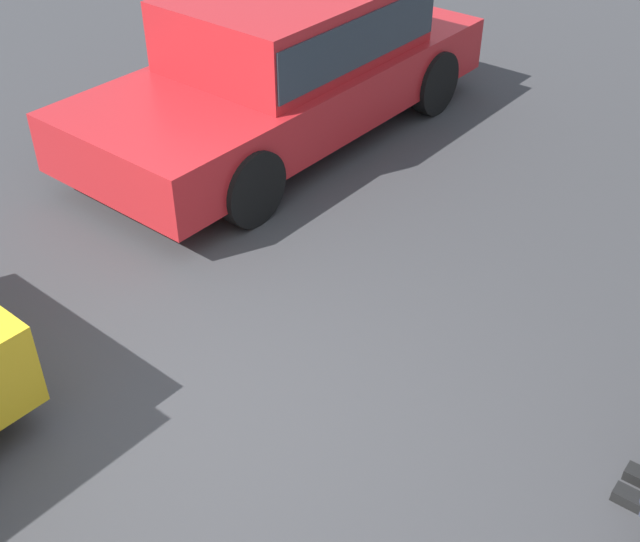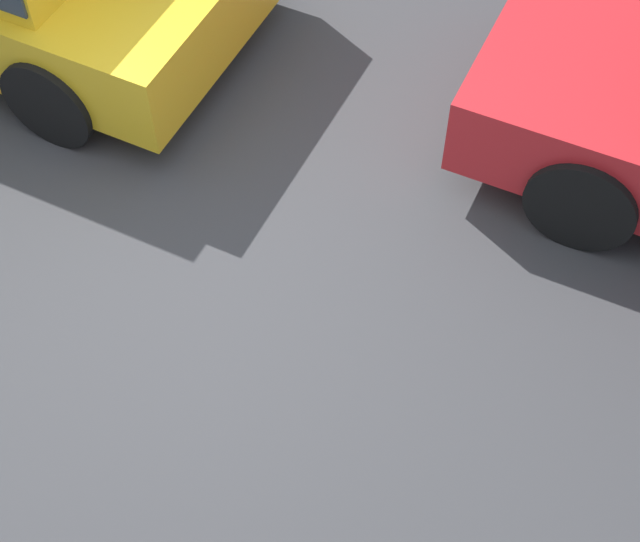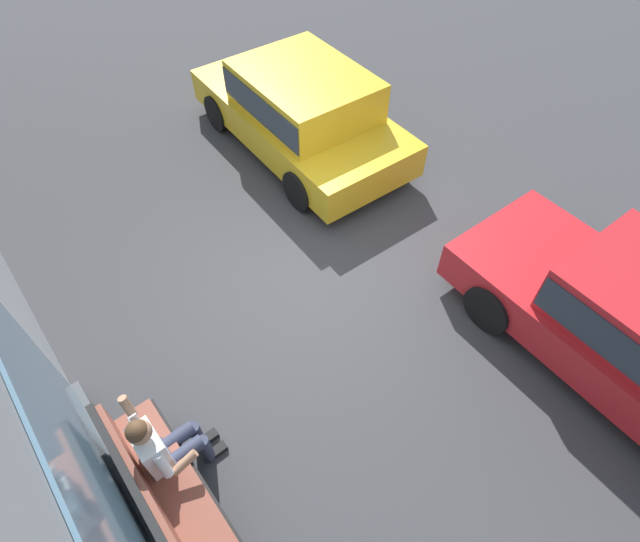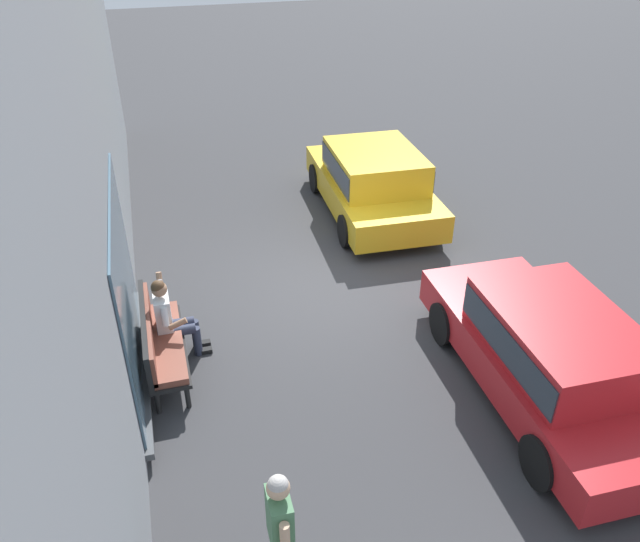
{
  "view_description": "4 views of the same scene",
  "coord_description": "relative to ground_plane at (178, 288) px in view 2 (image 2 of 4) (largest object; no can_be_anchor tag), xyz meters",
  "views": [
    {
      "loc": [
        2.15,
        2.6,
        3.61
      ],
      "look_at": [
        -0.93,
        0.24,
        0.78
      ],
      "focal_mm": 45.0,
      "sensor_mm": 36.0,
      "label": 1
    },
    {
      "loc": [
        -2.02,
        2.6,
        4.65
      ],
      "look_at": [
        -0.99,
        0.22,
        1.0
      ],
      "focal_mm": 55.0,
      "sensor_mm": 36.0,
      "label": 2
    },
    {
      "loc": [
        -3.46,
        2.6,
        5.38
      ],
      "look_at": [
        -0.72,
        0.4,
        1.12
      ],
      "focal_mm": 28.0,
      "sensor_mm": 36.0,
      "label": 3
    },
    {
      "loc": [
        -8.74,
        2.6,
        5.99
      ],
      "look_at": [
        -1.0,
        0.39,
        0.96
      ],
      "focal_mm": 35.0,
      "sensor_mm": 36.0,
      "label": 4
    }
  ],
  "objects": [
    {
      "name": "ground_plane",
      "position": [
        0.0,
        0.0,
        0.0
      ],
      "size": [
        60.0,
        60.0,
        0.0
      ],
      "primitive_type": "plane",
      "color": "#38383A"
    }
  ]
}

